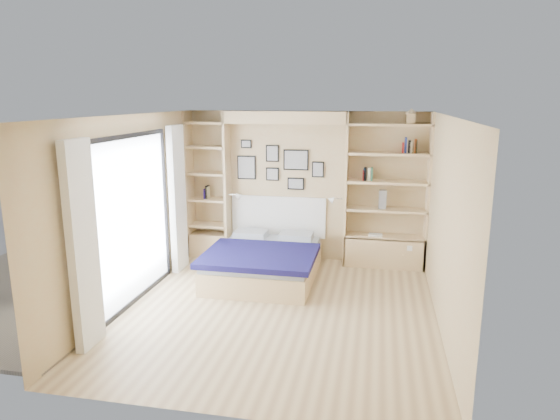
# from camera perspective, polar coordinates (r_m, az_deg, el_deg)

# --- Properties ---
(ground) EXTENTS (4.50, 4.50, 0.00)m
(ground) POSITION_cam_1_polar(r_m,az_deg,el_deg) (6.62, -0.18, -11.44)
(ground) COLOR tan
(ground) RESTS_ON ground
(room_shell) EXTENTS (4.50, 4.50, 4.50)m
(room_shell) POSITION_cam_1_polar(r_m,az_deg,el_deg) (7.78, -0.76, 0.61)
(room_shell) COLOR tan
(room_shell) RESTS_ON ground
(bed) EXTENTS (1.63, 2.07, 1.07)m
(bed) POSITION_cam_1_polar(r_m,az_deg,el_deg) (7.69, -1.74, -5.81)
(bed) COLOR beige
(bed) RESTS_ON ground
(photo_gallery) EXTENTS (1.48, 0.02, 0.82)m
(photo_gallery) POSITION_cam_1_polar(r_m,az_deg,el_deg) (8.38, -0.21, 5.15)
(photo_gallery) COLOR black
(photo_gallery) RESTS_ON ground
(reading_lamps) EXTENTS (1.92, 0.12, 0.15)m
(reading_lamps) POSITION_cam_1_polar(r_m,az_deg,el_deg) (8.22, 0.52, 1.44)
(reading_lamps) COLOR silver
(reading_lamps) RESTS_ON ground
(shelf_decor) EXTENTS (3.48, 0.23, 2.03)m
(shelf_decor) POSITION_cam_1_polar(r_m,az_deg,el_deg) (8.05, 10.37, 5.24)
(shelf_decor) COLOR #A51E1E
(shelf_decor) RESTS_ON ground
(deck) EXTENTS (3.20, 4.00, 0.05)m
(deck) POSITION_cam_1_polar(r_m,az_deg,el_deg) (8.09, -26.34, -8.24)
(deck) COLOR #766957
(deck) RESTS_ON ground
(deck_chair) EXTENTS (0.69, 0.95, 0.87)m
(deck_chair) POSITION_cam_1_polar(r_m,az_deg,el_deg) (7.77, -24.29, -5.61)
(deck_chair) COLOR tan
(deck_chair) RESTS_ON ground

